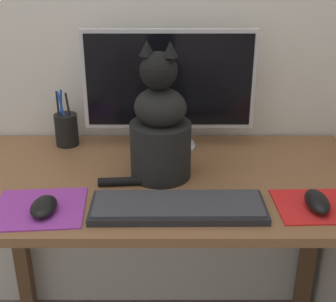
{
  "coord_description": "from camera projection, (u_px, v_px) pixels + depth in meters",
  "views": [
    {
      "loc": [
        0.01,
        -1.18,
        1.34
      ],
      "look_at": [
        0.01,
        -0.09,
        0.85
      ],
      "focal_mm": 50.0,
      "sensor_mm": 36.0,
      "label": 1
    }
  ],
  "objects": [
    {
      "name": "desk",
      "position": [
        163.0,
        212.0,
        1.38
      ],
      "size": [
        1.16,
        0.61,
        0.73
      ],
      "color": "brown",
      "rests_on": "ground_plane"
    },
    {
      "name": "cat",
      "position": [
        159.0,
        129.0,
        1.27
      ],
      "size": [
        0.28,
        0.21,
        0.38
      ],
      "rotation": [
        0.0,
        0.0,
        -0.29
      ],
      "color": "black",
      "rests_on": "desk"
    },
    {
      "name": "mousepad_left",
      "position": [
        39.0,
        209.0,
        1.17
      ],
      "size": [
        0.24,
        0.21,
        0.0
      ],
      "rotation": [
        0.0,
        0.0,
        0.08
      ],
      "color": "purple",
      "rests_on": "desk"
    },
    {
      "name": "keyboard",
      "position": [
        177.0,
        207.0,
        1.16
      ],
      "size": [
        0.43,
        0.15,
        0.02
      ],
      "rotation": [
        0.0,
        0.0,
        0.01
      ],
      "color": "black",
      "rests_on": "desk"
    },
    {
      "name": "computer_mouse_right",
      "position": [
        316.0,
        201.0,
        1.16
      ],
      "size": [
        0.06,
        0.11,
        0.04
      ],
      "color": "black",
      "rests_on": "mousepad_right"
    },
    {
      "name": "mousepad_right",
      "position": [
        314.0,
        206.0,
        1.18
      ],
      "size": [
        0.2,
        0.18,
        0.0
      ],
      "rotation": [
        0.0,
        0.0,
        0.03
      ],
      "color": "red",
      "rests_on": "desk"
    },
    {
      "name": "monitor",
      "position": [
        168.0,
        86.0,
        1.43
      ],
      "size": [
        0.53,
        0.17,
        0.38
      ],
      "color": "#B2B2B7",
      "rests_on": "desk"
    },
    {
      "name": "pen_cup",
      "position": [
        66.0,
        129.0,
        1.51
      ],
      "size": [
        0.07,
        0.07,
        0.18
      ],
      "color": "black",
      "rests_on": "desk"
    },
    {
      "name": "computer_mouse_left",
      "position": [
        43.0,
        207.0,
        1.14
      ],
      "size": [
        0.06,
        0.1,
        0.03
      ],
      "color": "black",
      "rests_on": "mousepad_left"
    }
  ]
}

